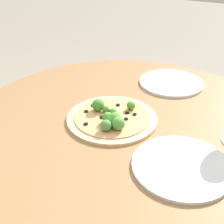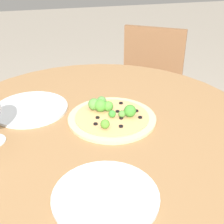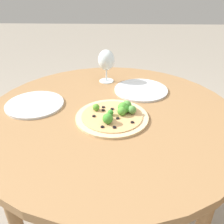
{
  "view_description": "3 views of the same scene",
  "coord_description": "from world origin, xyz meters",
  "views": [
    {
      "loc": [
        -0.81,
        -0.32,
        1.33
      ],
      "look_at": [
        -0.01,
        0.05,
        0.81
      ],
      "focal_mm": 50.0,
      "sensor_mm": 36.0,
      "label": 1
    },
    {
      "loc": [
        0.89,
        -0.17,
        1.32
      ],
      "look_at": [
        -0.01,
        0.05,
        0.81
      ],
      "focal_mm": 50.0,
      "sensor_mm": 36.0,
      "label": 2
    },
    {
      "loc": [
        -0.03,
        0.93,
        1.32
      ],
      "look_at": [
        -0.01,
        0.05,
        0.81
      ],
      "focal_mm": 40.0,
      "sensor_mm": 36.0,
      "label": 3
    }
  ],
  "objects": [
    {
      "name": "pizza",
      "position": [
        -0.02,
        0.05,
        0.79
      ],
      "size": [
        0.3,
        0.3,
        0.06
      ],
      "color": "#DBBC89",
      "rests_on": "dining_table"
    },
    {
      "name": "plate_near",
      "position": [
        0.35,
        -0.05,
        0.78
      ],
      "size": [
        0.26,
        0.26,
        0.01
      ],
      "color": "silver",
      "rests_on": "dining_table"
    },
    {
      "name": "dining_table",
      "position": [
        0.0,
        0.0,
        0.7
      ],
      "size": [
        1.11,
        1.11,
        0.78
      ],
      "color": "olive",
      "rests_on": "ground_plane"
    },
    {
      "name": "plate_far",
      "position": [
        -0.15,
        -0.22,
        0.78
      ],
      "size": [
        0.27,
        0.27,
        0.01
      ],
      "color": "silver",
      "rests_on": "dining_table"
    }
  ]
}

